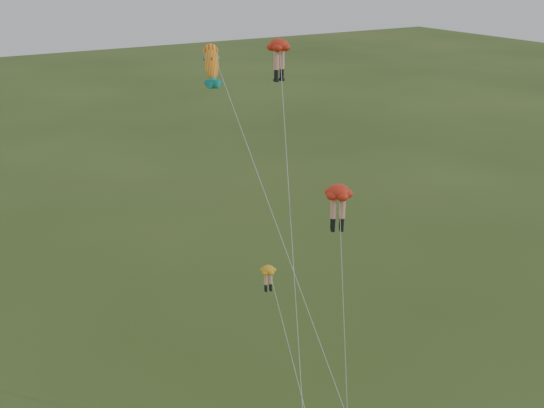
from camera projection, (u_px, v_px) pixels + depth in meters
legs_kite_red_high at (279, 53)px, 36.58m from camera, size 7.43×14.35×19.16m
legs_kite_red_mid at (338, 198)px, 32.99m from camera, size 3.89×6.56×12.27m
legs_kite_yellow at (271, 284)px, 30.68m from camera, size 1.02×5.45×9.24m
fish_kite at (213, 65)px, 34.05m from camera, size 2.30×15.07×19.38m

